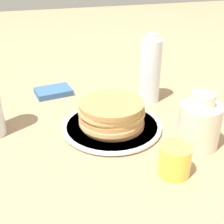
% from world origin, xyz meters
% --- Properties ---
extents(ground_plane, '(4.00, 4.00, 0.00)m').
position_xyz_m(ground_plane, '(0.00, 0.00, 0.00)').
color(ground_plane, '#9E7F5B').
extents(plate, '(0.29, 0.29, 0.01)m').
position_xyz_m(plate, '(0.01, -0.02, 0.01)').
color(plate, silver).
rests_on(plate, ground_plane).
extents(pancake_stack, '(0.19, 0.19, 0.08)m').
position_xyz_m(pancake_stack, '(0.02, -0.01, 0.05)').
color(pancake_stack, '#B9784B').
rests_on(pancake_stack, plate).
extents(juice_glass, '(0.07, 0.07, 0.08)m').
position_xyz_m(juice_glass, '(-0.07, 0.22, 0.04)').
color(juice_glass, yellow).
rests_on(juice_glass, ground_plane).
extents(cream_jug, '(0.11, 0.11, 0.15)m').
position_xyz_m(cream_jug, '(-0.18, 0.13, 0.06)').
color(cream_jug, beige).
rests_on(cream_jug, ground_plane).
extents(water_bottle_far, '(0.07, 0.07, 0.23)m').
position_xyz_m(water_bottle_far, '(-0.16, -0.16, 0.11)').
color(water_bottle_far, silver).
rests_on(water_bottle_far, ground_plane).
extents(napkin, '(0.13, 0.10, 0.02)m').
position_xyz_m(napkin, '(0.15, -0.30, 0.01)').
color(napkin, '#33598C').
rests_on(napkin, ground_plane).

